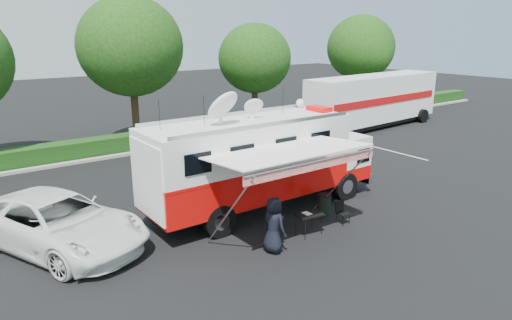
{
  "coord_description": "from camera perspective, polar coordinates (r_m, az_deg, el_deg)",
  "views": [
    {
      "loc": [
        -10.26,
        -13.57,
        6.86
      ],
      "look_at": [
        0.0,
        0.5,
        1.9
      ],
      "focal_mm": 32.0,
      "sensor_mm": 36.0,
      "label": 1
    }
  ],
  "objects": [
    {
      "name": "ground_plane",
      "position": [
        18.34,
        0.93,
        -6.07
      ],
      "size": [
        120.0,
        120.0,
        0.0
      ],
      "primitive_type": "plane",
      "color": "black",
      "rests_on": "ground"
    },
    {
      "name": "awning",
      "position": [
        14.76,
        4.5,
        0.72
      ],
      "size": [
        5.31,
        2.74,
        3.2
      ],
      "color": "white",
      "rests_on": "ground_plane"
    },
    {
      "name": "command_truck",
      "position": [
        17.64,
        0.74,
        -0.09
      ],
      "size": [
        9.73,
        2.68,
        4.67
      ],
      "color": "black",
      "rests_on": "ground_plane"
    },
    {
      "name": "folding_table",
      "position": [
        15.91,
        6.65,
        -6.81
      ],
      "size": [
        1.03,
        0.8,
        0.8
      ],
      "color": "black",
      "rests_on": "ground_plane"
    },
    {
      "name": "person",
      "position": [
        15.0,
        2.19,
        -11.33
      ],
      "size": [
        0.71,
        0.97,
        1.84
      ],
      "primitive_type": "imported",
      "rotation": [
        0.0,
        0.0,
        1.72
      ],
      "color": "black",
      "rests_on": "ground_plane"
    },
    {
      "name": "back_border",
      "position": [
        28.88,
        -13.05,
        11.82
      ],
      "size": [
        60.0,
        6.14,
        8.87
      ],
      "color": "#9E998E",
      "rests_on": "ground_plane"
    },
    {
      "name": "stall_lines",
      "position": [
        20.41,
        -5.29,
        -3.79
      ],
      "size": [
        24.12,
        5.5,
        0.01
      ],
      "color": "silver",
      "rests_on": "ground_plane"
    },
    {
      "name": "trash_bin",
      "position": [
        17.84,
        8.53,
        -5.49
      ],
      "size": [
        0.54,
        0.54,
        0.8
      ],
      "color": "black",
      "rests_on": "ground_plane"
    },
    {
      "name": "semi_trailer",
      "position": [
        34.37,
        14.5,
        7.25
      ],
      "size": [
        12.34,
        3.38,
        3.76
      ],
      "color": "white",
      "rests_on": "ground_plane"
    },
    {
      "name": "white_suv",
      "position": [
        16.54,
        -23.22,
        -9.99
      ],
      "size": [
        5.27,
        7.03,
        1.77
      ],
      "primitive_type": "imported",
      "rotation": [
        0.0,
        0.0,
        0.42
      ],
      "color": "white",
      "rests_on": "ground_plane"
    },
    {
      "name": "folding_chair",
      "position": [
        17.12,
        10.63,
        -6.18
      ],
      "size": [
        0.43,
        0.45,
        0.86
      ],
      "color": "black",
      "rests_on": "ground_plane"
    }
  ]
}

